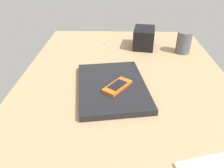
% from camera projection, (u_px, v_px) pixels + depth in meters
% --- Properties ---
extents(desk_surface, '(1.20, 0.80, 0.03)m').
position_uv_depth(desk_surface, '(125.00, 89.00, 0.80)').
color(desk_surface, tan).
rests_on(desk_surface, ground).
extents(laptop_closed, '(0.36, 0.28, 0.02)m').
position_uv_depth(laptop_closed, '(112.00, 86.00, 0.77)').
color(laptop_closed, black).
rests_on(laptop_closed, desk_surface).
extents(cell_phone_on_laptop, '(0.12, 0.10, 0.01)m').
position_uv_depth(cell_phone_on_laptop, '(117.00, 86.00, 0.74)').
color(cell_phone_on_laptop, orange).
rests_on(cell_phone_on_laptop, laptop_closed).
extents(desk_organizer, '(0.15, 0.12, 0.10)m').
position_uv_depth(desk_organizer, '(144.00, 38.00, 1.07)').
color(desk_organizer, black).
rests_on(desk_organizer, desk_surface).
extents(pen_cup, '(0.07, 0.07, 0.10)m').
position_uv_depth(pen_cup, '(184.00, 42.00, 1.02)').
color(pen_cup, '#595B60').
rests_on(pen_cup, desk_surface).
extents(key_ring, '(0.04, 0.04, 0.00)m').
position_uv_depth(key_ring, '(106.00, 42.00, 1.15)').
color(key_ring, silver).
rests_on(key_ring, desk_surface).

